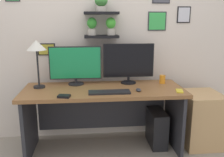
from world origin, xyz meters
TOP-DOWN VIEW (x-y plane):
  - ground_plane at (0.00, 0.00)m, footprint 8.00×8.00m
  - back_wall_assembly at (0.00, 0.44)m, footprint 4.40×0.24m
  - desk at (0.00, 0.06)m, footprint 1.80×0.68m
  - monitor_left at (-0.32, 0.22)m, footprint 0.61×0.18m
  - monitor_right at (0.32, 0.22)m, footprint 0.61×0.18m
  - keyboard at (0.05, -0.18)m, footprint 0.44×0.14m
  - computer_mouse at (0.37, -0.14)m, footprint 0.06×0.09m
  - desk_lamp at (-0.73, 0.11)m, footprint 0.21×0.21m
  - cell_phone at (0.81, -0.19)m, footprint 0.10×0.15m
  - pen_cup at (0.73, 0.17)m, footprint 0.07×0.07m
  - scissors_tray at (-0.41, -0.28)m, footprint 0.13×0.10m
  - drawer_cabinet at (1.18, 0.03)m, footprint 0.44×0.50m
  - computer_tower_right at (0.65, 0.06)m, footprint 0.18×0.40m

SIDE VIEW (x-z plane):
  - ground_plane at x=0.00m, z-range 0.00..0.00m
  - computer_tower_right at x=0.65m, z-range 0.00..0.43m
  - drawer_cabinet at x=1.18m, z-range 0.00..0.65m
  - desk at x=0.00m, z-range 0.17..0.92m
  - cell_phone at x=0.81m, z-range 0.75..0.76m
  - keyboard at x=0.05m, z-range 0.75..0.77m
  - scissors_tray at x=-0.41m, z-range 0.75..0.77m
  - computer_mouse at x=0.37m, z-range 0.75..0.78m
  - pen_cup at x=0.73m, z-range 0.75..0.85m
  - monitor_left at x=-0.32m, z-range 0.76..1.21m
  - monitor_right at x=0.32m, z-range 0.77..1.24m
  - desk_lamp at x=-0.73m, z-range 0.93..1.46m
  - back_wall_assembly at x=0.00m, z-range 0.01..2.71m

